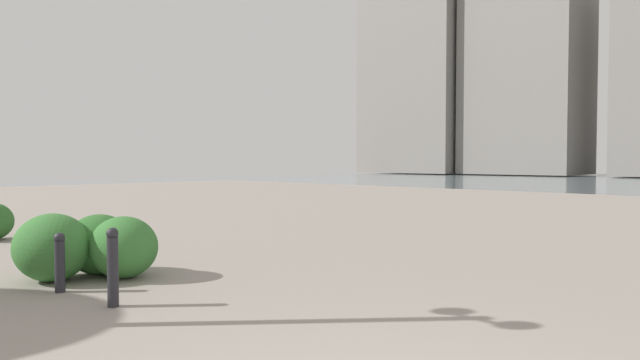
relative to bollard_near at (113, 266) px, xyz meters
The scene contains 7 objects.
building_annex 69.48m from the bollard_near, 71.18° to the right, with size 13.75×10.64×30.14m.
building_highrise 76.86m from the bollard_near, 60.62° to the right, with size 14.67×15.31×36.74m.
bollard_near is the anchor object (origin of this frame).
bollard_mid 1.11m from the bollard_near, ahead, with size 0.13×0.13×0.73m.
shrub_low 1.52m from the bollard_near, 30.32° to the right, with size 0.99×0.89×0.84m.
shrub_wide 1.89m from the bollard_near, 19.79° to the right, with size 1.00×0.90×0.85m.
shrub_tall 1.81m from the bollard_near, ahead, with size 1.06×0.96×0.90m.
Camera 1 is at (-1.34, 1.88, 1.60)m, focal length 29.83 mm.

